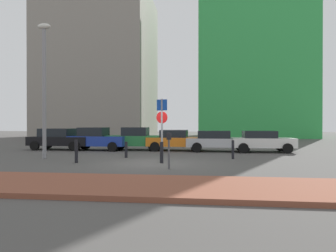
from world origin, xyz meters
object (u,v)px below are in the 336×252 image
Objects in this scene: parked_car_silver at (219,141)px; traffic_bollard_near at (126,150)px; traffic_bollard_edge at (162,152)px; parked_car_green at (136,139)px; parked_car_orange at (176,140)px; parking_meter at (169,146)px; street_lamp at (44,79)px; parked_car_white at (262,141)px; parking_sign_post at (162,122)px; parked_car_black at (60,139)px; parked_car_blue at (97,139)px; traffic_bollard_mid at (76,151)px; traffic_bollard_far at (233,150)px.

parked_car_silver is 6.84m from traffic_bollard_near.
traffic_bollard_near is at bearing 137.49° from traffic_bollard_edge.
traffic_bollard_edge is at bearing -67.82° from parked_car_green.
parked_car_orange reaches higher than traffic_bollard_edge.
street_lamp is (-7.05, 3.10, 3.25)m from parking_meter.
street_lamp reaches higher than traffic_bollard_edge.
traffic_bollard_near is 0.88× the size of traffic_bollard_edge.
parking_sign_post is (-5.79, -5.43, 1.21)m from parked_car_white.
parked_car_black is 1.11× the size of parked_car_green.
parking_sign_post is 2.80m from traffic_bollard_near.
parked_car_blue is at bearing -1.61° from parked_car_black.
traffic_bollard_near is at bearing -150.99° from parked_car_white.
parked_car_orange is at bearing 89.95° from traffic_bollard_edge.
parked_car_green is at bearing 175.90° from parked_car_white.
traffic_bollard_near is at bearing -53.64° from parked_car_blue.
parked_car_silver is 0.63× the size of street_lamp.
parked_car_green is at bearing 81.39° from traffic_bollard_mid.
street_lamp reaches higher than parked_car_black.
parked_car_blue is 1.05× the size of parked_car_white.
parked_car_blue is 3.82× the size of traffic_bollard_mid.
parked_car_black is 8.29m from parked_car_orange.
parking_sign_post is at bearing 20.48° from traffic_bollard_mid.
traffic_bollard_mid is (-6.90, -6.98, -0.18)m from parked_car_silver.
traffic_bollard_mid is at bearing -77.60° from parked_car_blue.
parked_car_blue is 1.35× the size of parking_sign_post.
parked_car_silver is 1.45× the size of parking_sign_post.
parking_sign_post is 3.14× the size of traffic_bollard_far.
parked_car_orange is 2.73× the size of parking_meter.
street_lamp reaches higher than parked_car_green.
parked_car_black reaches higher than parked_car_silver.
parked_car_black is 9.95m from parking_sign_post.
street_lamp reaches higher than parked_car_silver.
parked_car_black is 5.42m from parked_car_green.
traffic_bollard_mid is (-9.67, -6.87, -0.19)m from parked_car_white.
traffic_bollard_mid is (-3.88, -1.45, -1.40)m from parking_sign_post.
parked_car_blue is 4.19× the size of traffic_bollard_edge.
parked_car_orange is 4.05× the size of traffic_bollard_edge.
traffic_bollard_mid is (2.45, -1.57, -3.66)m from street_lamp.
traffic_bollard_far is (3.60, 1.14, -1.46)m from parking_sign_post.
parked_car_orange reaches higher than traffic_bollard_mid.
parked_car_black is at bearing 121.23° from traffic_bollard_mid.
parked_car_white is at bearing 62.91° from traffic_bollard_far.
traffic_bollard_edge is at bearing -82.61° from parking_sign_post.
parked_car_green reaches higher than traffic_bollard_near.
parking_meter is 5.05m from traffic_bollard_far.
street_lamp reaches higher than traffic_bollard_near.
parked_car_black is 8.23m from traffic_bollard_mid.
parked_car_orange is 5.67m from parked_car_white.
street_lamp is at bearing -99.73° from parked_car_blue.
traffic_bollard_mid is (-4.02, -7.36, -0.19)m from parked_car_orange.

